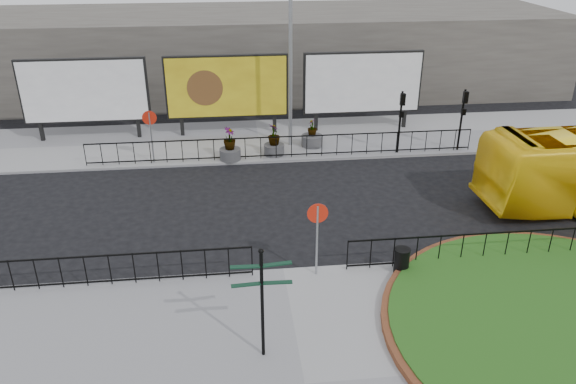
{
  "coord_description": "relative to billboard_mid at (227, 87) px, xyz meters",
  "views": [
    {
      "loc": [
        -1.53,
        -15.01,
        10.11
      ],
      "look_at": [
        0.41,
        2.32,
        1.71
      ],
      "focal_mm": 35.0,
      "sensor_mm": 36.0,
      "label": 1
    }
  ],
  "objects": [
    {
      "name": "ground",
      "position": [
        1.5,
        -12.97,
        -2.6
      ],
      "size": [
        90.0,
        90.0,
        0.0
      ],
      "primitive_type": "plane",
      "color": "black",
      "rests_on": "ground"
    },
    {
      "name": "fingerpost_sign",
      "position": [
        0.59,
        -16.83,
        -0.58
      ],
      "size": [
        1.48,
        0.26,
        3.15
      ],
      "rotation": [
        0.0,
        0.0,
        -0.04
      ],
      "color": "black",
      "rests_on": "pavement_near"
    },
    {
      "name": "litter_bin",
      "position": [
        5.18,
        -13.57,
        -2.06
      ],
      "size": [
        0.51,
        0.51,
        0.84
      ],
      "color": "black",
      "rests_on": "pavement_near"
    },
    {
      "name": "railing_near_right",
      "position": [
        8.0,
        -13.27,
        -1.93
      ],
      "size": [
        9.0,
        0.1,
        1.1
      ],
      "primitive_type": null,
      "color": "black",
      "rests_on": "pavement_near"
    },
    {
      "name": "planter_a",
      "position": [
        0.0,
        -3.57,
        -1.9
      ],
      "size": [
        0.99,
        0.99,
        1.55
      ],
      "color": "#4C4C4F",
      "rests_on": "pavement_far"
    },
    {
      "name": "signal_pole_b",
      "position": [
        11.0,
        -3.63,
        -0.5
      ],
      "size": [
        0.22,
        0.26,
        3.0
      ],
      "color": "black",
      "rests_on": "pavement_far"
    },
    {
      "name": "lamp_post",
      "position": [
        3.01,
        -1.97,
        2.23
      ],
      "size": [
        0.74,
        0.18,
        9.23
      ],
      "color": "gray",
      "rests_on": "pavement_far"
    },
    {
      "name": "speed_sign_near",
      "position": [
        2.5,
        -13.37,
        -0.68
      ],
      "size": [
        0.64,
        0.07,
        2.47
      ],
      "color": "gray",
      "rests_on": "pavement_near"
    },
    {
      "name": "railing_far",
      "position": [
        2.5,
        -3.67,
        -1.93
      ],
      "size": [
        18.0,
        0.1,
        1.1
      ],
      "primitive_type": null,
      "color": "black",
      "rests_on": "pavement_far"
    },
    {
      "name": "planter_b",
      "position": [
        2.09,
        -3.19,
        -1.91
      ],
      "size": [
        0.96,
        0.96,
        1.53
      ],
      "color": "#4C4C4F",
      "rests_on": "pavement_far"
    },
    {
      "name": "grass_lawn",
      "position": [
        9.0,
        -16.97,
        -2.37
      ],
      "size": [
        10.0,
        10.0,
        0.22
      ],
      "primitive_type": "cylinder",
      "color": "#295316",
      "rests_on": "pavement_near"
    },
    {
      "name": "billboard_right",
      "position": [
        7.0,
        0.0,
        0.0
      ],
      "size": [
        6.2,
        0.31,
        4.1
      ],
      "color": "black",
      "rests_on": "pavement_far"
    },
    {
      "name": "railing_near_left",
      "position": [
        -4.5,
        -13.27,
        -1.93
      ],
      "size": [
        10.0,
        0.1,
        1.1
      ],
      "primitive_type": null,
      "color": "black",
      "rests_on": "pavement_near"
    },
    {
      "name": "billboard_mid",
      "position": [
        0.0,
        0.0,
        0.0
      ],
      "size": [
        6.2,
        0.31,
        4.1
      ],
      "color": "black",
      "rests_on": "pavement_far"
    },
    {
      "name": "pavement_far",
      "position": [
        1.5,
        -0.97,
        -2.54
      ],
      "size": [
        44.0,
        6.0,
        0.12
      ],
      "primitive_type": "cube",
      "color": "gray",
      "rests_on": "ground"
    },
    {
      "name": "speed_sign_far",
      "position": [
        -3.5,
        -3.57,
        -0.68
      ],
      "size": [
        0.64,
        0.07,
        2.47
      ],
      "color": "gray",
      "rests_on": "pavement_far"
    },
    {
      "name": "building_backdrop",
      "position": [
        1.5,
        9.03,
        -0.1
      ],
      "size": [
        40.0,
        10.0,
        5.0
      ],
      "primitive_type": "cube",
      "color": "#615C55",
      "rests_on": "ground"
    },
    {
      "name": "brick_edge",
      "position": [
        9.0,
        -16.97,
        -2.39
      ],
      "size": [
        10.4,
        10.4,
        0.18
      ],
      "primitive_type": "cylinder",
      "color": "brown",
      "rests_on": "pavement_near"
    },
    {
      "name": "planter_c",
      "position": [
        4.05,
        -2.26,
        -2.04
      ],
      "size": [
        1.04,
        1.04,
        1.39
      ],
      "color": "#4C4C4F",
      "rests_on": "pavement_far"
    },
    {
      "name": "billboard_left",
      "position": [
        -7.0,
        0.0,
        0.0
      ],
      "size": [
        6.2,
        0.31,
        4.1
      ],
      "color": "black",
      "rests_on": "pavement_far"
    },
    {
      "name": "signal_pole_a",
      "position": [
        8.0,
        -3.63,
        -0.5
      ],
      "size": [
        0.22,
        0.26,
        3.0
      ],
      "color": "black",
      "rests_on": "pavement_far"
    }
  ]
}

